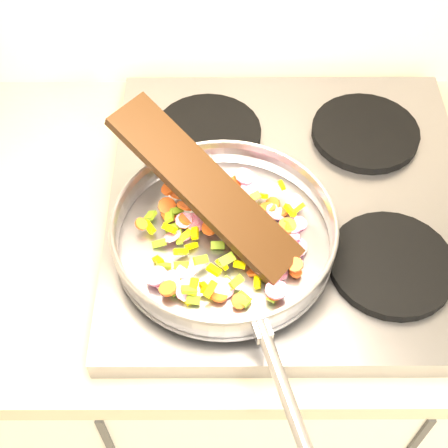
{
  "coord_description": "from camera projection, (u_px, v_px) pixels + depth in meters",
  "views": [
    {
      "loc": [
        -0.81,
        1.01,
        1.73
      ],
      "look_at": [
        -0.81,
        1.56,
        1.0
      ],
      "focal_mm": 50.0,
      "sensor_mm": 36.0,
      "label": 1
    }
  ],
  "objects": [
    {
      "name": "grate_bl",
      "position": [
        208.0,
        133.0,
        1.1
      ],
      "size": [
        0.19,
        0.19,
        0.02
      ],
      "primitive_type": "cylinder",
      "color": "black",
      "rests_on": "cooktop"
    },
    {
      "name": "saute_pan",
      "position": [
        224.0,
        232.0,
        0.92
      ],
      "size": [
        0.37,
        0.53,
        0.06
      ],
      "rotation": [
        0.0,
        0.0,
        0.28
      ],
      "color": "#9E9EA5",
      "rests_on": "grate_fl"
    },
    {
      "name": "cooktop",
      "position": [
        290.0,
        204.0,
        1.04
      ],
      "size": [
        0.6,
        0.6,
        0.04
      ],
      "primitive_type": "cube",
      "color": "#939399",
      "rests_on": "counter_top"
    },
    {
      "name": "vegetable_heap",
      "position": [
        226.0,
        237.0,
        0.93
      ],
      "size": [
        0.27,
        0.26,
        0.04
      ],
      "color": "#D95119",
      "rests_on": "saute_pan"
    },
    {
      "name": "grate_fr",
      "position": [
        391.0,
        264.0,
        0.94
      ],
      "size": [
        0.19,
        0.19,
        0.02
      ],
      "primitive_type": "cylinder",
      "color": "black",
      "rests_on": "cooktop"
    },
    {
      "name": "grate_fl",
      "position": [
        205.0,
        265.0,
        0.94
      ],
      "size": [
        0.19,
        0.19,
        0.02
      ],
      "primitive_type": "cylinder",
      "color": "black",
      "rests_on": "cooktop"
    },
    {
      "name": "grate_br",
      "position": [
        365.0,
        132.0,
        1.11
      ],
      "size": [
        0.19,
        0.19,
        0.02
      ],
      "primitive_type": "cylinder",
      "color": "black",
      "rests_on": "cooktop"
    },
    {
      "name": "wooden_spatula",
      "position": [
        205.0,
        187.0,
        0.9
      ],
      "size": [
        0.29,
        0.26,
        0.14
      ],
      "primitive_type": "cube",
      "rotation": [
        0.0,
        -0.38,
        2.44
      ],
      "color": "black",
      "rests_on": "saute_pan"
    }
  ]
}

